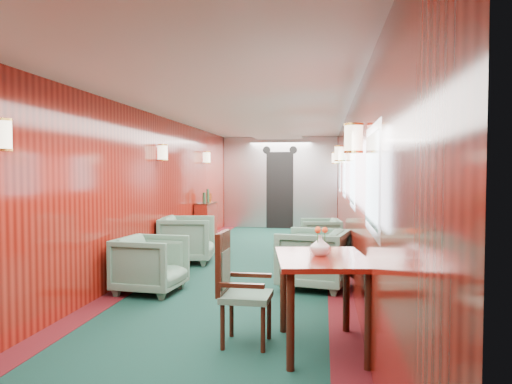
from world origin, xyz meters
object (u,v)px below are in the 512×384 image
armchair_right_far (320,236)px  armchair_left_far (187,239)px  side_chair (236,283)px  armchair_right_near (313,259)px  armchair_left_near (151,264)px  credenza (206,221)px  dining_table (322,271)px

armchair_right_far → armchair_left_far: bearing=-69.3°
side_chair → armchair_right_near: size_ratio=1.17×
armchair_left_near → armchair_left_far: bearing=9.0°
armchair_left_far → armchair_right_near: bearing=-132.9°
armchair_left_near → armchair_left_far: armchair_left_far is taller
side_chair → armchair_right_far: (0.70, 4.79, -0.21)m
credenza → armchair_right_far: credenza is taller
armchair_right_near → armchair_right_far: size_ratio=1.18×
side_chair → armchair_left_near: size_ratio=1.27×
armchair_left_near → armchair_right_far: bearing=-27.1°
dining_table → armchair_left_near: 2.72m
armchair_left_near → armchair_right_far: (2.07, 3.14, -0.03)m
armchair_left_near → armchair_right_far: 3.76m
dining_table → armchair_left_far: (-2.21, 3.72, -0.28)m
side_chair → armchair_left_near: (-1.37, 1.65, -0.18)m
armchair_left_far → armchair_left_near: bearing=176.2°
dining_table → armchair_right_near: dining_table is taller
dining_table → armchair_left_far: 4.33m
armchair_right_near → armchair_right_far: armchair_right_near is taller
armchair_right_far → dining_table: bearing=-5.9°
side_chair → credenza: (-1.73, 6.08, -0.10)m
credenza → armchair_left_far: bearing=-83.8°
credenza → armchair_right_near: size_ratio=1.33×
credenza → dining_table: bearing=-68.0°
armchair_right_near → armchair_left_near: bearing=-63.8°
dining_table → armchair_left_near: size_ratio=1.48×
side_chair → armchair_left_far: bearing=113.8°
dining_table → armchair_right_near: 2.21m
armchair_left_near → armchair_right_near: armchair_right_near is taller
armchair_right_near → side_chair: bearing=-4.0°
dining_table → armchair_right_near: bearing=85.2°
armchair_left_far → armchair_right_far: armchair_left_far is taller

